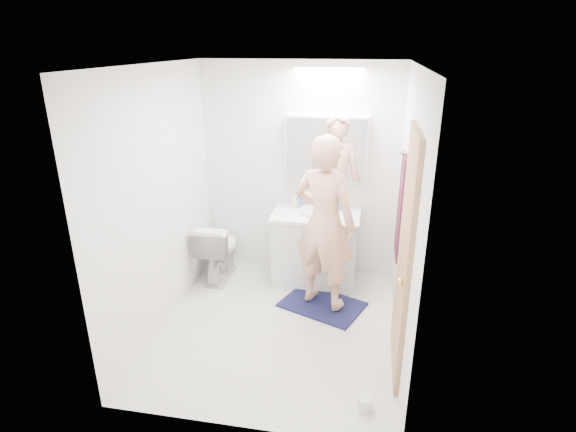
% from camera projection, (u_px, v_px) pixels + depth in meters
% --- Properties ---
extents(floor, '(2.50, 2.50, 0.00)m').
position_uv_depth(floor, '(278.00, 326.00, 4.39)').
color(floor, silver).
rests_on(floor, ground).
extents(ceiling, '(2.50, 2.50, 0.00)m').
position_uv_depth(ceiling, '(276.00, 65.00, 3.53)').
color(ceiling, white).
rests_on(ceiling, floor).
extents(wall_back, '(2.50, 0.00, 2.50)m').
position_uv_depth(wall_back, '(300.00, 172.00, 5.10)').
color(wall_back, white).
rests_on(wall_back, floor).
extents(wall_front, '(2.50, 0.00, 2.50)m').
position_uv_depth(wall_front, '(237.00, 278.00, 2.81)').
color(wall_front, white).
rests_on(wall_front, floor).
extents(wall_left, '(0.00, 2.50, 2.50)m').
position_uv_depth(wall_left, '(159.00, 202.00, 4.14)').
color(wall_left, white).
rests_on(wall_left, floor).
extents(wall_right, '(0.00, 2.50, 2.50)m').
position_uv_depth(wall_right, '(407.00, 218.00, 3.77)').
color(wall_right, white).
rests_on(wall_right, floor).
extents(vanity_cabinet, '(0.90, 0.55, 0.78)m').
position_uv_depth(vanity_cabinet, '(315.00, 249.00, 5.09)').
color(vanity_cabinet, silver).
rests_on(vanity_cabinet, floor).
extents(countertop, '(0.95, 0.58, 0.04)m').
position_uv_depth(countertop, '(316.00, 215.00, 4.95)').
color(countertop, white).
rests_on(countertop, vanity_cabinet).
extents(sink_basin, '(0.36, 0.36, 0.03)m').
position_uv_depth(sink_basin, '(316.00, 211.00, 4.96)').
color(sink_basin, silver).
rests_on(sink_basin, countertop).
extents(faucet, '(0.02, 0.02, 0.16)m').
position_uv_depth(faucet, '(319.00, 200.00, 5.11)').
color(faucet, silver).
rests_on(faucet, countertop).
extents(medicine_cabinet, '(0.88, 0.14, 0.70)m').
position_uv_depth(medicine_cabinet, '(326.00, 148.00, 4.88)').
color(medicine_cabinet, white).
rests_on(medicine_cabinet, wall_back).
extents(mirror_panel, '(0.84, 0.01, 0.66)m').
position_uv_depth(mirror_panel, '(326.00, 150.00, 4.81)').
color(mirror_panel, silver).
rests_on(mirror_panel, medicine_cabinet).
extents(toilet, '(0.39, 0.69, 0.70)m').
position_uv_depth(toilet, '(219.00, 249.00, 5.18)').
color(toilet, white).
rests_on(toilet, floor).
extents(bath_rug, '(0.95, 0.81, 0.02)m').
position_uv_depth(bath_rug, '(322.00, 305.00, 4.73)').
color(bath_rug, '#171441').
rests_on(bath_rug, floor).
extents(person, '(0.75, 0.63, 1.75)m').
position_uv_depth(person, '(325.00, 223.00, 4.40)').
color(person, '#DCA284').
rests_on(person, bath_rug).
extents(door, '(0.04, 0.80, 2.00)m').
position_uv_depth(door, '(405.00, 258.00, 3.52)').
color(door, '#A27551').
rests_on(door, wall_right).
extents(door_knob, '(0.06, 0.06, 0.06)m').
position_uv_depth(door_knob, '(401.00, 282.00, 3.27)').
color(door_knob, gold).
rests_on(door_knob, door).
extents(towel, '(0.02, 0.42, 1.00)m').
position_uv_depth(towel, '(400.00, 207.00, 4.32)').
color(towel, '#101234').
rests_on(towel, wall_right).
extents(towel_hook, '(0.07, 0.02, 0.02)m').
position_uv_depth(towel_hook, '(404.00, 153.00, 4.13)').
color(towel_hook, silver).
rests_on(towel_hook, wall_right).
extents(soap_bottle_a, '(0.11, 0.11, 0.21)m').
position_uv_depth(soap_bottle_a, '(294.00, 199.00, 5.08)').
color(soap_bottle_a, '#C6C280').
rests_on(soap_bottle_a, countertop).
extents(soap_bottle_b, '(0.11, 0.11, 0.18)m').
position_uv_depth(soap_bottle_b, '(297.00, 199.00, 5.11)').
color(soap_bottle_b, '#5C7EC5').
rests_on(soap_bottle_b, countertop).
extents(toothbrush_cup, '(0.14, 0.14, 0.10)m').
position_uv_depth(toothbrush_cup, '(338.00, 206.00, 5.03)').
color(toothbrush_cup, '#406DC1').
rests_on(toothbrush_cup, countertop).
extents(toilet_paper_roll, '(0.11, 0.11, 0.10)m').
position_uv_depth(toilet_paper_roll, '(365.00, 404.00, 3.38)').
color(toilet_paper_roll, white).
rests_on(toilet_paper_roll, floor).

